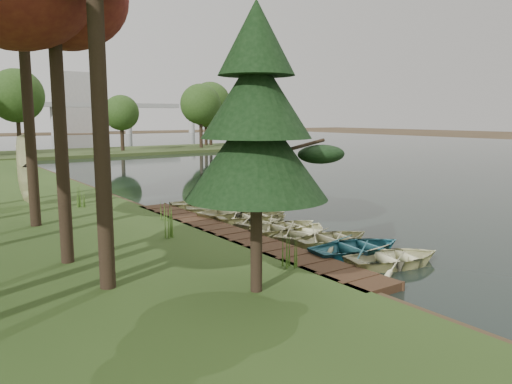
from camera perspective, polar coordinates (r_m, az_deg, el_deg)
ground at (r=21.42m, az=0.89°, el=-4.93°), size 300.00×300.00×0.00m
water at (r=56.27m, az=13.75°, el=3.31°), size 130.00×200.00×0.05m
boardwalk at (r=20.51m, az=-2.74°, el=-5.12°), size 1.60×16.00×0.30m
peninsula at (r=70.00m, az=-18.29°, el=4.29°), size 50.00×14.00×0.45m
far_trees at (r=68.95m, az=-21.21°, el=9.25°), size 45.60×5.60×8.80m
bridge at (r=139.03m, az=-25.27°, el=8.69°), size 95.90×4.00×8.60m
building_a at (r=162.47m, az=-20.34°, el=9.53°), size 10.00×8.00×18.00m
rowboat_0 at (r=17.51m, az=15.58°, el=-6.97°), size 3.99×3.28×0.72m
rowboat_1 at (r=18.39m, az=11.59°, el=-6.01°), size 4.00×3.09×0.76m
rowboat_2 at (r=19.78m, az=8.86°, el=-5.01°), size 3.51×2.67×0.68m
rowboat_3 at (r=20.69m, az=5.40°, el=-4.34°), size 3.96×3.48×0.68m
rowboat_4 at (r=21.49m, az=3.46°, el=-3.81°), size 3.44×2.53×0.69m
rowboat_5 at (r=22.80m, az=1.03°, el=-3.13°), size 3.55×2.89×0.64m
rowboat_6 at (r=23.63m, az=-0.47°, el=-2.59°), size 3.97×3.17×0.74m
rowboat_7 at (r=24.83m, az=-2.68°, el=-2.00°), size 4.17×3.30×0.78m
rowboat_8 at (r=25.97m, az=-4.53°, el=-1.68°), size 3.83×3.36×0.66m
rowboat_9 at (r=27.58m, az=-6.51°, el=-1.11°), size 3.55×2.85×0.65m
stored_rowboat at (r=29.24m, az=-24.45°, el=-0.65°), size 3.85×2.77×0.79m
tree_2 at (r=17.32m, az=-22.23°, el=19.64°), size 4.30×4.30×10.12m
pine_tree at (r=13.08m, az=0.04°, el=8.11°), size 3.80×3.80×7.66m
reeds_0 at (r=15.82m, az=3.99°, el=-6.77°), size 0.60×0.60×1.05m
reeds_1 at (r=19.80m, az=-9.95°, el=-3.66°), size 0.60×0.60×1.10m
reeds_2 at (r=23.32m, az=-10.06°, el=-2.10°), size 0.60×0.60×0.86m
reeds_3 at (r=27.79m, az=-19.27°, el=-0.49°), size 0.60×0.60×1.09m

